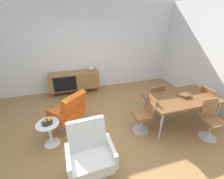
{
  "coord_description": "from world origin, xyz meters",
  "views": [
    {
      "loc": [
        -0.55,
        -2.45,
        2.42
      ],
      "look_at": [
        0.28,
        0.3,
        0.97
      ],
      "focal_mm": 24.09,
      "sensor_mm": 36.0,
      "label": 1
    }
  ],
  "objects_px": {
    "dining_chair_front_right": "(211,118)",
    "side_table_round": "(50,131)",
    "vase_cobalt": "(91,69)",
    "dining_chair_back_left": "(153,97)",
    "sideboard": "(74,80)",
    "lounge_chair_red": "(69,111)",
    "dining_table": "(181,98)",
    "armchair_black_shell": "(90,152)",
    "dining_chair_far_end": "(209,101)",
    "fruit_bowl": "(47,122)",
    "wooden_bowl_on_table": "(184,95)",
    "dining_chair_near_window": "(145,113)"
  },
  "relations": [
    {
      "from": "side_table_round",
      "to": "fruit_bowl",
      "type": "distance_m",
      "value": 0.23
    },
    {
      "from": "dining_chair_back_left",
      "to": "sideboard",
      "type": "bearing_deg",
      "value": 136.25
    },
    {
      "from": "dining_table",
      "to": "dining_chair_back_left",
      "type": "height_order",
      "value": "dining_chair_back_left"
    },
    {
      "from": "dining_chair_far_end",
      "to": "dining_chair_back_left",
      "type": "relative_size",
      "value": 1.0
    },
    {
      "from": "vase_cobalt",
      "to": "armchair_black_shell",
      "type": "height_order",
      "value": "armchair_black_shell"
    },
    {
      "from": "dining_chair_near_window",
      "to": "side_table_round",
      "type": "height_order",
      "value": "dining_chair_near_window"
    },
    {
      "from": "sideboard",
      "to": "lounge_chair_red",
      "type": "distance_m",
      "value": 1.8
    },
    {
      "from": "armchair_black_shell",
      "to": "fruit_bowl",
      "type": "xyz_separation_m",
      "value": [
        -0.68,
        0.86,
        0.09
      ]
    },
    {
      "from": "sideboard",
      "to": "dining_chair_back_left",
      "type": "distance_m",
      "value": 2.61
    },
    {
      "from": "sideboard",
      "to": "armchair_black_shell",
      "type": "height_order",
      "value": "armchair_black_shell"
    },
    {
      "from": "vase_cobalt",
      "to": "dining_chair_front_right",
      "type": "bearing_deg",
      "value": -55.53
    },
    {
      "from": "wooden_bowl_on_table",
      "to": "fruit_bowl",
      "type": "xyz_separation_m",
      "value": [
        -2.96,
        0.17,
        -0.21
      ]
    },
    {
      "from": "dining_chair_back_left",
      "to": "side_table_round",
      "type": "height_order",
      "value": "dining_chair_back_left"
    },
    {
      "from": "dining_chair_near_window",
      "to": "fruit_bowl",
      "type": "distance_m",
      "value": 2.01
    },
    {
      "from": "dining_table",
      "to": "lounge_chair_red",
      "type": "distance_m",
      "value": 2.56
    },
    {
      "from": "dining_table",
      "to": "lounge_chair_red",
      "type": "relative_size",
      "value": 1.69
    },
    {
      "from": "dining_chair_far_end",
      "to": "dining_chair_near_window",
      "type": "xyz_separation_m",
      "value": [
        -1.78,
        0.0,
        0.0
      ]
    },
    {
      "from": "dining_chair_near_window",
      "to": "vase_cobalt",
      "type": "bearing_deg",
      "value": 107.96
    },
    {
      "from": "dining_table",
      "to": "dining_chair_far_end",
      "type": "distance_m",
      "value": 0.92
    },
    {
      "from": "lounge_chair_red",
      "to": "fruit_bowl",
      "type": "bearing_deg",
      "value": -135.48
    },
    {
      "from": "fruit_bowl",
      "to": "armchair_black_shell",
      "type": "bearing_deg",
      "value": -51.79
    },
    {
      "from": "vase_cobalt",
      "to": "lounge_chair_red",
      "type": "height_order",
      "value": "lounge_chair_red"
    },
    {
      "from": "vase_cobalt",
      "to": "lounge_chair_red",
      "type": "xyz_separation_m",
      "value": [
        -0.82,
        -1.79,
        -0.33
      ]
    },
    {
      "from": "dining_chair_front_right",
      "to": "side_table_round",
      "type": "xyz_separation_m",
      "value": [
        -3.24,
        0.74,
        -0.15
      ]
    },
    {
      "from": "dining_table",
      "to": "armchair_black_shell",
      "type": "bearing_deg",
      "value": -162.8
    },
    {
      "from": "vase_cobalt",
      "to": "dining_chair_far_end",
      "type": "relative_size",
      "value": 0.2
    },
    {
      "from": "lounge_chair_red",
      "to": "fruit_bowl",
      "type": "height_order",
      "value": "lounge_chair_red"
    },
    {
      "from": "dining_chair_near_window",
      "to": "dining_chair_front_right",
      "type": "xyz_separation_m",
      "value": [
        1.24,
        -0.56,
        0.0
      ]
    },
    {
      "from": "vase_cobalt",
      "to": "side_table_round",
      "type": "distance_m",
      "value": 2.56
    },
    {
      "from": "dining_table",
      "to": "fruit_bowl",
      "type": "xyz_separation_m",
      "value": [
        -2.89,
        0.18,
        -0.14
      ]
    },
    {
      "from": "vase_cobalt",
      "to": "armchair_black_shell",
      "type": "relative_size",
      "value": 0.18
    },
    {
      "from": "dining_chair_far_end",
      "to": "fruit_bowl",
      "type": "bearing_deg",
      "value": 177.23
    },
    {
      "from": "wooden_bowl_on_table",
      "to": "lounge_chair_red",
      "type": "height_order",
      "value": "lounge_chair_red"
    },
    {
      "from": "sideboard",
      "to": "dining_chair_back_left",
      "type": "relative_size",
      "value": 1.87
    },
    {
      "from": "vase_cobalt",
      "to": "wooden_bowl_on_table",
      "type": "bearing_deg",
      "value": -53.77
    },
    {
      "from": "dining_table",
      "to": "lounge_chair_red",
      "type": "xyz_separation_m",
      "value": [
        -2.48,
        0.58,
        -0.23
      ]
    },
    {
      "from": "vase_cobalt",
      "to": "dining_chair_back_left",
      "type": "bearing_deg",
      "value": -54.08
    },
    {
      "from": "lounge_chair_red",
      "to": "side_table_round",
      "type": "xyz_separation_m",
      "value": [
        -0.41,
        -0.4,
        -0.15
      ]
    },
    {
      "from": "dining_table",
      "to": "dining_chair_back_left",
      "type": "xyz_separation_m",
      "value": [
        -0.35,
        0.56,
        -0.23
      ]
    },
    {
      "from": "vase_cobalt",
      "to": "fruit_bowl",
      "type": "relative_size",
      "value": 0.87
    },
    {
      "from": "armchair_black_shell",
      "to": "sideboard",
      "type": "bearing_deg",
      "value": 90.46
    },
    {
      "from": "dining_chair_front_right",
      "to": "armchair_black_shell",
      "type": "bearing_deg",
      "value": -177.2
    },
    {
      "from": "dining_chair_near_window",
      "to": "armchair_black_shell",
      "type": "xyz_separation_m",
      "value": [
        -1.32,
        -0.68,
        -0.0
      ]
    },
    {
      "from": "lounge_chair_red",
      "to": "sideboard",
      "type": "bearing_deg",
      "value": 82.12
    },
    {
      "from": "lounge_chair_red",
      "to": "wooden_bowl_on_table",
      "type": "bearing_deg",
      "value": -12.67
    },
    {
      "from": "wooden_bowl_on_table",
      "to": "lounge_chair_red",
      "type": "xyz_separation_m",
      "value": [
        -2.55,
        0.57,
        -0.3
      ]
    },
    {
      "from": "dining_chair_near_window",
      "to": "dining_chair_front_right",
      "type": "bearing_deg",
      "value": -24.23
    },
    {
      "from": "dining_chair_back_left",
      "to": "wooden_bowl_on_table",
      "type": "bearing_deg",
      "value": -52.76
    },
    {
      "from": "vase_cobalt",
      "to": "side_table_round",
      "type": "relative_size",
      "value": 0.34
    },
    {
      "from": "sideboard",
      "to": "lounge_chair_red",
      "type": "bearing_deg",
      "value": -97.88
    }
  ]
}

